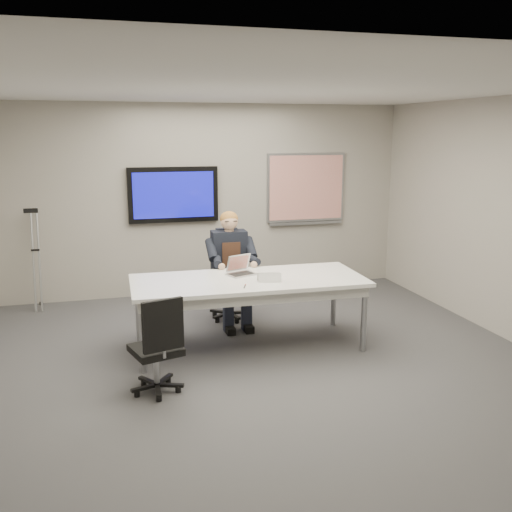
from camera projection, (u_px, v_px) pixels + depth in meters
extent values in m
cube|color=#3C3C3F|center=(262.00, 367.00, 5.92)|extent=(6.00, 6.00, 0.02)
cube|color=silver|center=(263.00, 87.00, 5.32)|extent=(6.00, 6.00, 0.02)
cube|color=#A29B92|center=(207.00, 200.00, 8.45)|extent=(6.00, 0.02, 2.80)
cube|color=#A29B92|center=(431.00, 339.00, 2.80)|extent=(6.00, 0.02, 2.80)
cube|color=white|center=(248.00, 280.00, 6.34)|extent=(2.60, 1.13, 0.04)
cube|color=#BABAB6|center=(248.00, 288.00, 6.36)|extent=(2.49, 1.02, 0.11)
cylinder|color=#919399|center=(142.00, 337.00, 5.71)|extent=(0.06, 0.06, 0.75)
cylinder|color=#919399|center=(364.00, 319.00, 6.28)|extent=(0.06, 0.06, 0.75)
cylinder|color=#919399|center=(138.00, 311.00, 6.57)|extent=(0.06, 0.06, 0.75)
cylinder|color=#919399|center=(334.00, 296.00, 7.14)|extent=(0.06, 0.06, 0.75)
cube|color=black|center=(173.00, 195.00, 8.25)|extent=(1.30, 0.08, 0.80)
cube|color=#0D0F97|center=(174.00, 195.00, 8.21)|extent=(1.16, 0.01, 0.66)
cube|color=#919399|center=(306.00, 187.00, 8.80)|extent=(1.25, 0.04, 1.05)
cube|color=white|center=(306.00, 188.00, 8.77)|extent=(1.18, 0.01, 0.98)
cube|color=#919399|center=(306.00, 223.00, 8.88)|extent=(1.18, 0.05, 0.04)
cylinder|color=#919399|center=(229.00, 298.00, 7.41)|extent=(0.06, 0.06, 0.35)
cube|color=black|center=(229.00, 285.00, 7.37)|extent=(0.48, 0.48, 0.07)
cube|color=black|center=(226.00, 257.00, 7.51)|extent=(0.42, 0.08, 0.51)
cylinder|color=#919399|center=(156.00, 366.00, 5.31)|extent=(0.05, 0.05, 0.33)
cube|color=black|center=(156.00, 350.00, 5.28)|extent=(0.52, 0.52, 0.06)
cube|color=black|center=(163.00, 325.00, 5.05)|extent=(0.38, 0.15, 0.47)
cube|color=black|center=(229.00, 254.00, 7.26)|extent=(0.44, 0.26, 0.61)
cube|color=#362016|center=(231.00, 254.00, 7.13)|extent=(0.23, 0.03, 0.29)
sphere|color=tan|center=(229.00, 221.00, 7.13)|extent=(0.22, 0.22, 0.22)
ellipsoid|color=brown|center=(229.00, 219.00, 7.14)|extent=(0.23, 0.23, 0.19)
cube|color=#B1B1B3|center=(241.00, 274.00, 6.49)|extent=(0.36, 0.31, 0.02)
cube|color=black|center=(241.00, 274.00, 6.48)|extent=(0.29, 0.23, 0.00)
cube|color=#B1B1B3|center=(238.00, 263.00, 6.60)|extent=(0.31, 0.18, 0.20)
cube|color=red|center=(239.00, 263.00, 6.59)|extent=(0.27, 0.15, 0.17)
cylinder|color=black|center=(245.00, 286.00, 6.01)|extent=(0.06, 0.13, 0.01)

